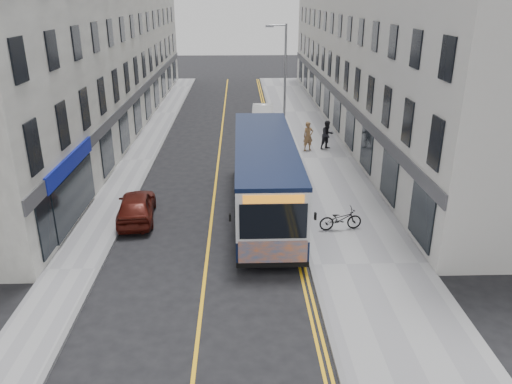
{
  "coord_description": "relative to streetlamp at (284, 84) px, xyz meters",
  "views": [
    {
      "loc": [
        1.33,
        -17.65,
        9.63
      ],
      "look_at": [
        2.03,
        2.57,
        1.6
      ],
      "focal_mm": 35.0,
      "sensor_mm": 36.0,
      "label": 1
    }
  ],
  "objects": [
    {
      "name": "ground",
      "position": [
        -4.17,
        -14.0,
        -4.38
      ],
      "size": [
        140.0,
        140.0,
        0.0
      ],
      "primitive_type": "plane",
      "color": "black",
      "rests_on": "ground"
    },
    {
      "name": "pavement_east",
      "position": [
        2.08,
        -2.0,
        -4.32
      ],
      "size": [
        4.5,
        64.0,
        0.12
      ],
      "primitive_type": "cube",
      "color": "gray",
      "rests_on": "ground"
    },
    {
      "name": "pavement_west",
      "position": [
        -9.17,
        -2.0,
        -4.32
      ],
      "size": [
        2.0,
        64.0,
        0.12
      ],
      "primitive_type": "cube",
      "color": "gray",
      "rests_on": "ground"
    },
    {
      "name": "kerb_east",
      "position": [
        -0.17,
        -2.0,
        -4.32
      ],
      "size": [
        0.18,
        64.0,
        0.13
      ],
      "primitive_type": "cube",
      "color": "slate",
      "rests_on": "ground"
    },
    {
      "name": "kerb_west",
      "position": [
        -8.17,
        -2.0,
        -4.32
      ],
      "size": [
        0.18,
        64.0,
        0.13
      ],
      "primitive_type": "cube",
      "color": "slate",
      "rests_on": "ground"
    },
    {
      "name": "road_centre_line",
      "position": [
        -4.17,
        -2.0,
        -4.38
      ],
      "size": [
        0.12,
        64.0,
        0.01
      ],
      "primitive_type": "cube",
      "color": "yellow",
      "rests_on": "ground"
    },
    {
      "name": "road_dbl_yellow_inner",
      "position": [
        -0.62,
        -2.0,
        -4.38
      ],
      "size": [
        0.1,
        64.0,
        0.01
      ],
      "primitive_type": "cube",
      "color": "yellow",
      "rests_on": "ground"
    },
    {
      "name": "road_dbl_yellow_outer",
      "position": [
        -0.42,
        -2.0,
        -4.38
      ],
      "size": [
        0.1,
        64.0,
        0.01
      ],
      "primitive_type": "cube",
      "color": "yellow",
      "rests_on": "ground"
    },
    {
      "name": "terrace_east",
      "position": [
        7.33,
        7.0,
        2.12
      ],
      "size": [
        6.0,
        46.0,
        13.0
      ],
      "primitive_type": "cube",
      "color": "silver",
      "rests_on": "ground"
    },
    {
      "name": "terrace_west",
      "position": [
        -13.17,
        7.0,
        2.12
      ],
      "size": [
        6.0,
        46.0,
        13.0
      ],
      "primitive_type": "cube",
      "color": "silver",
      "rests_on": "ground"
    },
    {
      "name": "streetlamp",
      "position": [
        0.0,
        0.0,
        0.0
      ],
      "size": [
        1.32,
        0.18,
        8.0
      ],
      "color": "gray",
      "rests_on": "ground"
    },
    {
      "name": "city_bus",
      "position": [
        -1.68,
        -9.85,
        -2.51
      ],
      "size": [
        2.75,
        11.79,
        3.43
      ],
      "color": "black",
      "rests_on": "ground"
    },
    {
      "name": "bicycle",
      "position": [
        1.49,
        -12.23,
        -3.77
      ],
      "size": [
        1.94,
        0.87,
        0.98
      ],
      "primitive_type": "imported",
      "rotation": [
        0.0,
        0.0,
        1.69
      ],
      "color": "black",
      "rests_on": "pavement_east"
    },
    {
      "name": "pedestrian_near",
      "position": [
        1.63,
        -0.38,
        -3.32
      ],
      "size": [
        0.79,
        0.63,
        1.89
      ],
      "primitive_type": "imported",
      "rotation": [
        0.0,
        0.0,
        0.29
      ],
      "color": "olive",
      "rests_on": "pavement_east"
    },
    {
      "name": "pedestrian_far",
      "position": [
        2.94,
        -0.07,
        -3.32
      ],
      "size": [
        1.15,
        1.07,
        1.89
      ],
      "primitive_type": "imported",
      "rotation": [
        0.0,
        0.0,
        0.5
      ],
      "color": "black",
      "rests_on": "pavement_east"
    },
    {
      "name": "car_white",
      "position": [
        -0.97,
        7.18,
        -3.62
      ],
      "size": [
        1.96,
        4.75,
        1.53
      ],
      "primitive_type": "imported",
      "rotation": [
        0.0,
        0.0,
        -0.07
      ],
      "color": "silver",
      "rests_on": "ground"
    },
    {
      "name": "car_maroon",
      "position": [
        -7.57,
        -10.64,
        -3.7
      ],
      "size": [
        2.01,
        4.14,
        1.36
      ],
      "primitive_type": "imported",
      "rotation": [
        0.0,
        0.0,
        3.24
      ],
      "color": "#4A120C",
      "rests_on": "ground"
    }
  ]
}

